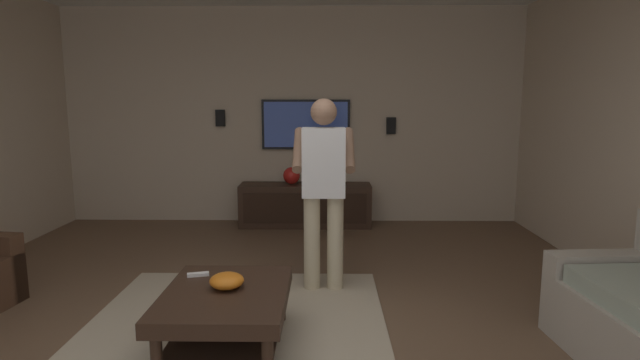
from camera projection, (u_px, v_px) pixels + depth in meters
ground_plane at (257, 352)px, 3.25m from camera, size 8.78×8.78×0.00m
wall_back_tv at (293, 116)px, 6.69m from camera, size 0.10×6.24×2.83m
area_rug at (233, 333)px, 3.50m from camera, size 2.44×2.18×0.01m
coffee_table at (226, 306)px, 3.26m from camera, size 1.00×0.80×0.40m
media_console at (305, 205)px, 6.54m from camera, size 0.45×1.70×0.55m
tv at (306, 125)px, 6.62m from camera, size 0.05×1.16×0.65m
person_standing at (324, 183)px, 4.23m from camera, size 0.53×0.53×1.64m
bowl at (227, 281)px, 3.28m from camera, size 0.23×0.23×0.10m
remote_white at (198, 274)px, 3.51m from camera, size 0.08×0.16×0.02m
remote_black at (231, 280)px, 3.41m from camera, size 0.05×0.15×0.02m
vase_round at (292, 176)px, 6.51m from camera, size 0.22×0.22×0.22m
wall_speaker_left at (391, 126)px, 6.62m from camera, size 0.06×0.12×0.22m
wall_speaker_right at (220, 118)px, 6.63m from camera, size 0.06×0.12×0.22m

